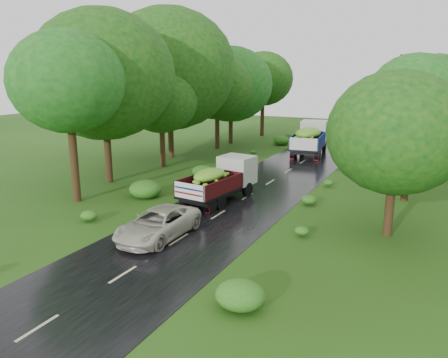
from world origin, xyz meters
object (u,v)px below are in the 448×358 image
Objects in this scene: truck_near at (222,178)px; truck_far at (311,137)px; utility_pole at (397,107)px; car at (158,224)px.

truck_near is 17.06m from truck_far.
utility_pole is at bearing 73.31° from truck_near.
truck_far reaches higher than car.
truck_near is 1.24× the size of car.
utility_pole reaches higher than car.
utility_pole reaches higher than truck_far.
car is at bearing -97.81° from truck_far.
truck_far is at bearing 88.67° from car.
truck_far is at bearing 94.85° from truck_near.
truck_near is at bearing 90.88° from car.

